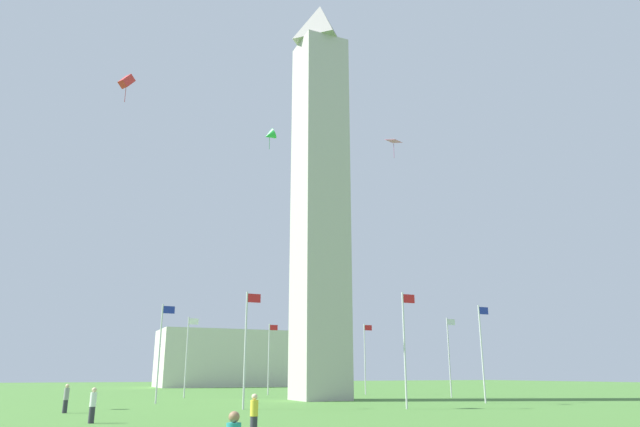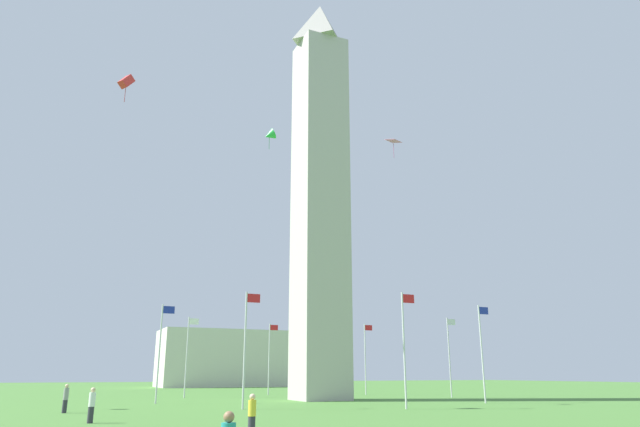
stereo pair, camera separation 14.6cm
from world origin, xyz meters
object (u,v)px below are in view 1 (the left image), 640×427
Objects in this scene: flagpole_s at (160,348)px; flagpole_e at (269,355)px; obelisk_monument at (320,183)px; person_gray_shirt at (66,399)px; person_yellow_shirt at (254,416)px; kite_green_delta at (270,135)px; distant_building at (224,359)px; flagpole_sw at (246,343)px; flagpole_nw at (482,349)px; kite_pink_diamond at (394,142)px; flagpole_se at (187,353)px; kite_red_box at (127,81)px; person_white_shirt at (93,405)px; flagpole_ne at (365,355)px; flagpole_n at (449,353)px; flagpole_w at (405,344)px.

flagpole_e is at bearing 45.00° from flagpole_s.
person_gray_shirt is (-22.18, -9.74, -20.70)m from obelisk_monument.
obelisk_monument is at bearing -32.23° from person_gray_shirt.
obelisk_monument reaches higher than person_yellow_shirt.
distant_building is (13.60, 64.43, -17.98)m from kite_green_delta.
flagpole_s is at bearing -109.73° from distant_building.
flagpole_sw is 5.00× the size of person_yellow_shirt.
obelisk_monument is 5.22× the size of flagpole_s.
flagpole_nw is at bearing -13.55° from kite_green_delta.
flagpole_s is 27.96m from kite_pink_diamond.
obelisk_monument reaches higher than flagpole_sw.
flagpole_se is 30.76m from kite_pink_diamond.
person_gray_shirt is 26.77m from kite_green_delta.
kite_red_box is at bearing 173.19° from flagpole_nw.
person_gray_shirt is (-22.24, -24.84, -3.64)m from flagpole_e.
flagpole_nw reaches higher than person_gray_shirt.
person_gray_shirt reaches higher than person_yellow_shirt.
kite_red_box is (1.80, 2.77, 24.47)m from person_gray_shirt.
flagpole_nw is (21.36, -0.00, 0.00)m from flagpole_sw.
person_white_shirt is 0.93× the size of kite_pink_diamond.
flagpole_ne reaches higher than person_white_shirt.
flagpole_ne is (-4.42, 10.68, 0.00)m from flagpole_n.
kite_red_box is (-9.76, -17.64, 20.83)m from flagpole_se.
person_yellow_shirt is at bearing -118.69° from obelisk_monument.
flagpole_w is at bearing -0.70° from person_yellow_shirt.
flagpole_ne is at bearing 44.84° from obelisk_monument.
person_yellow_shirt is at bearing -97.14° from flagpole_se.
kite_red_box is at bearing -150.45° from flagpole_ne.
flagpole_n reaches higher than person_white_shirt.
person_white_shirt is 27.11m from kite_red_box.
flagpole_sw is (-21.36, -21.36, 0.00)m from flagpole_ne.
distant_building reaches higher than flagpole_se.
person_white_shirt is 0.07× the size of distant_building.
person_yellow_shirt is (-0.47, -28.35, -3.71)m from flagpole_s.
kite_red_box is (-35.54, -6.96, 20.83)m from flagpole_n.
flagpole_w is at bearing -22.50° from flagpole_sw.
flagpole_w is 20.78m from person_yellow_shirt.
distant_building is at bearing 94.07° from flagpole_nw.
kite_red_box is (-20.38, -6.96, 3.77)m from obelisk_monument.
flagpole_n is at bearing 38.02° from kite_pink_diamond.
flagpole_ne is 4.17× the size of kite_green_delta.
kite_pink_diamond is (3.43, -24.23, 18.84)m from flagpole_e.
flagpole_se reaches higher than person_yellow_shirt.
flagpole_nw is 4.75× the size of person_white_shirt.
person_yellow_shirt is at bearing -109.30° from kite_green_delta.
flagpole_w is at bearing -119.84° from kite_pink_diamond.
flagpole_w reaches higher than person_yellow_shirt.
flagpole_n is 1.00× the size of flagpole_ne.
flagpole_se is at bearing 180.00° from flagpole_ne.
kite_pink_diamond is (3.43, 5.97, 18.84)m from flagpole_w.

